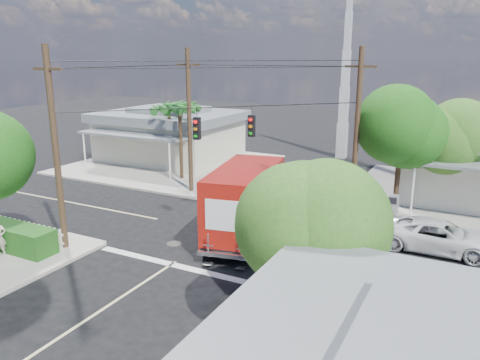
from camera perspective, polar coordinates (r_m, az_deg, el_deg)
The scene contains 17 objects.
ground at distance 23.58m, azimuth -2.25°, elevation -6.29°, with size 120.00×120.00×0.00m, color black.
sidewalk_ne at distance 31.13m, azimuth 26.23°, elevation -2.42°, with size 14.12×14.12×0.14m.
sidewalk_nw at distance 38.00m, azimuth -8.44°, elevation 1.91°, with size 14.12×14.12×0.14m.
road_markings at distance 22.40m, azimuth -4.13°, elevation -7.48°, with size 32.00×32.00×0.01m.
building_nw at distance 39.50m, azimuth -8.54°, elevation 5.57°, with size 10.80×10.20×4.30m.
radio_tower at distance 40.54m, azimuth 12.65°, elevation 10.49°, with size 0.80×0.80×17.00m.
tree_ne_front at distance 26.37m, azimuth 19.12°, elevation 5.91°, with size 4.21×4.14×6.66m.
tree_ne_back at distance 28.39m, azimuth 24.90°, elevation 4.74°, with size 3.77×3.66×5.82m.
tree_se at distance 13.25m, azimuth 8.58°, elevation -5.05°, with size 3.67×3.54×5.62m.
palm_nw_front at distance 32.52m, azimuth -7.38°, elevation 8.65°, with size 3.01×3.08×5.59m.
palm_nw_back at distance 34.93m, azimuth -8.68°, elevation 8.42°, with size 3.01×3.08×5.19m.
utility_poles at distance 24.47m, azimuth -3.74°, elevation 5.83°, with size 12.00×10.68×9.00m.
picket_fence at distance 24.37m, azimuth -25.44°, elevation -5.37°, with size 5.94×0.06×1.00m.
hedge_sw at distance 24.09m, azimuth -27.24°, elevation -5.79°, with size 6.20×1.20×1.10m, color #114214.
vending_boxes at distance 26.83m, azimuth 16.71°, elevation -2.71°, with size 1.90×0.50×1.10m.
delivery_truck at distance 22.57m, azimuth 1.14°, elevation -2.42°, with size 4.03×8.50×3.54m.
parked_car at distance 22.90m, azimuth 23.11°, elevation -6.32°, with size 2.33×5.06×1.40m, color silver.
Camera 1 is at (10.92, -19.07, 8.53)m, focal length 35.00 mm.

